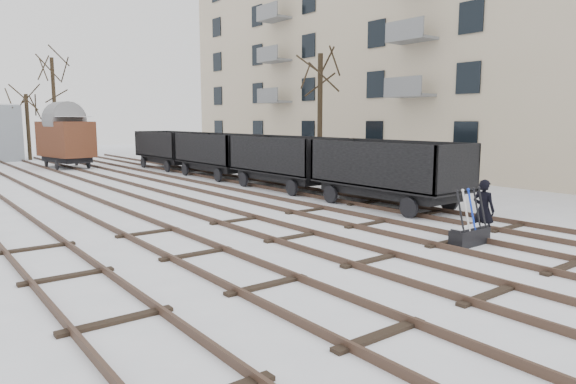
% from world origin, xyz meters
% --- Properties ---
extents(ground, '(120.00, 120.00, 0.00)m').
position_xyz_m(ground, '(0.00, 0.00, 0.00)').
color(ground, white).
rests_on(ground, ground).
extents(tracks, '(13.90, 52.00, 0.16)m').
position_xyz_m(tracks, '(-0.00, 13.67, 0.07)').
color(tracks, black).
rests_on(tracks, ground).
extents(apartment_block, '(10.12, 45.00, 16.10)m').
position_xyz_m(apartment_block, '(19.95, 14.00, 8.05)').
color(apartment_block, beige).
rests_on(apartment_block, ground).
extents(ground_frame, '(1.30, 0.43, 1.49)m').
position_xyz_m(ground_frame, '(3.20, -0.47, 0.28)').
color(ground_frame, black).
rests_on(ground_frame, ground).
extents(worker, '(0.44, 0.64, 1.69)m').
position_xyz_m(worker, '(3.95, -0.37, 0.84)').
color(worker, black).
rests_on(worker, ground).
extents(freight_wagon_a, '(2.44, 6.10, 2.49)m').
position_xyz_m(freight_wagon_a, '(6.00, 4.90, 0.95)').
color(freight_wagon_a, black).
rests_on(freight_wagon_a, ground).
extents(freight_wagon_b, '(2.44, 6.10, 2.49)m').
position_xyz_m(freight_wagon_b, '(6.00, 11.30, 0.95)').
color(freight_wagon_b, black).
rests_on(freight_wagon_b, ground).
extents(freight_wagon_c, '(2.44, 6.10, 2.49)m').
position_xyz_m(freight_wagon_c, '(6.00, 17.70, 0.95)').
color(freight_wagon_c, black).
rests_on(freight_wagon_c, ground).
extents(freight_wagon_d, '(2.44, 6.10, 2.49)m').
position_xyz_m(freight_wagon_d, '(6.00, 24.10, 0.95)').
color(freight_wagon_d, black).
rests_on(freight_wagon_d, ground).
extents(box_van_wagon, '(3.16, 4.92, 3.49)m').
position_xyz_m(box_van_wagon, '(0.67, 29.14, 2.04)').
color(box_van_wagon, black).
rests_on(box_van_wagon, ground).
extents(tree_near, '(0.30, 0.30, 7.09)m').
position_xyz_m(tree_near, '(11.43, 15.07, 3.55)').
color(tree_near, black).
rests_on(tree_near, ground).
extents(tree_far_left, '(0.30, 0.30, 5.33)m').
position_xyz_m(tree_far_left, '(0.11, 38.22, 2.67)').
color(tree_far_left, black).
rests_on(tree_far_left, ground).
extents(tree_far_right, '(0.30, 0.30, 8.28)m').
position_xyz_m(tree_far_right, '(2.05, 37.47, 4.14)').
color(tree_far_right, black).
rests_on(tree_far_right, ground).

